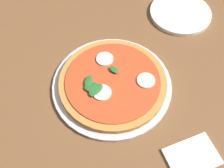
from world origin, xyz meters
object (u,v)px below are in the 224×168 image
serving_tray (112,85)px  pizza (113,82)px  plate_white (180,13)px  napkin (192,157)px  dining_table (91,90)px

serving_tray → pizza: (0.00, -0.00, 0.02)m
serving_tray → plate_white: 0.39m
serving_tray → napkin: size_ratio=2.70×
serving_tray → plate_white: bearing=46.9°
pizza → plate_white: (0.26, 0.29, -0.02)m
serving_tray → dining_table: bearing=144.5°
dining_table → plate_white: (0.33, 0.24, 0.10)m
plate_white → napkin: (-0.08, -0.51, -0.00)m
dining_table → serving_tray: 0.13m
serving_tray → pizza: bearing=-37.2°
pizza → dining_table: bearing=144.5°
plate_white → serving_tray: bearing=-133.1°
serving_tray → napkin: 0.29m
napkin → pizza: bearing=129.0°
serving_tray → napkin: serving_tray is taller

